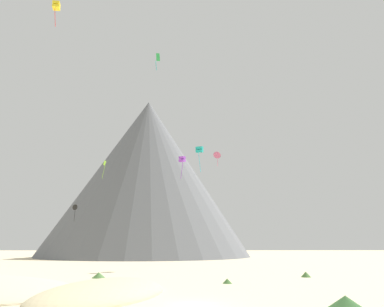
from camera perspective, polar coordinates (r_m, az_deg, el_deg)
ground_plane at (r=30.04m, az=0.26°, el=-21.48°), size 400.00×400.00×0.00m
dune_foreground_left at (r=34.79m, az=-13.07°, el=-20.01°), size 13.21×19.28×2.80m
bush_near_right at (r=30.04m, az=21.82°, el=-19.77°), size 3.55×3.55×0.87m
bush_far_right at (r=52.63m, az=-13.66°, el=-17.12°), size 2.29×2.29×0.71m
bush_ridge_crest at (r=44.73m, az=5.25°, el=-18.31°), size 1.52×1.52×0.54m
bush_near_left at (r=54.57m, az=16.52°, el=-16.80°), size 1.74×1.74×0.71m
rock_massif at (r=132.38m, az=-7.12°, el=-3.57°), size 87.42×87.42×53.12m
kite_yellow_high at (r=64.01m, az=-19.47°, el=19.93°), size 1.10×1.14×3.98m
kite_black_low at (r=90.84m, az=-16.98°, el=-7.68°), size 1.15×1.27×3.75m
kite_lime_mid at (r=91.84m, az=-12.86°, el=-1.73°), size 0.69×0.96×4.31m
kite_green_high at (r=61.04m, az=-5.12°, el=13.80°), size 0.70×0.22×2.86m
kite_violet_mid at (r=68.90m, az=-1.47°, el=-0.89°), size 1.30×1.31×4.12m
kite_rainbow_mid at (r=80.84m, az=3.71°, el=-0.30°), size 1.71×0.99×3.14m
kite_teal_mid at (r=72.94m, az=1.12°, el=0.57°), size 1.56×1.62×5.05m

